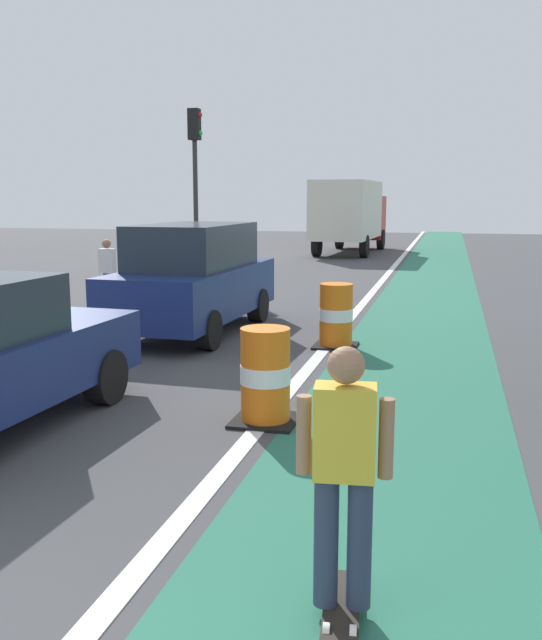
{
  "coord_description": "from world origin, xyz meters",
  "views": [
    {
      "loc": [
        2.88,
        -1.72,
        2.53
      ],
      "look_at": [
        0.86,
        6.18,
        1.1
      ],
      "focal_mm": 39.41,
      "sensor_mm": 36.0,
      "label": 1
    }
  ],
  "objects_px": {
    "skateboarder_on_lane": "(344,475)",
    "pedestrian_waiting": "(108,273)",
    "traffic_barrel_front": "(265,377)",
    "pedestrian_crossing": "(166,259)",
    "traffic_barrel_mid": "(336,316)",
    "parked_suv_second": "(194,278)",
    "delivery_truck_down_block": "(350,212)",
    "traffic_light_corner": "(195,164)"
  },
  "relations": [
    {
      "from": "traffic_light_corner",
      "to": "pedestrian_waiting",
      "type": "xyz_separation_m",
      "value": [
        0.08,
        -5.94,
        -2.64
      ]
    },
    {
      "from": "skateboarder_on_lane",
      "to": "pedestrian_waiting",
      "type": "height_order",
      "value": "skateboarder_on_lane"
    },
    {
      "from": "traffic_barrel_mid",
      "to": "pedestrian_crossing",
      "type": "distance_m",
      "value": 8.3
    },
    {
      "from": "traffic_light_corner",
      "to": "pedestrian_waiting",
      "type": "height_order",
      "value": "traffic_light_corner"
    },
    {
      "from": "pedestrian_waiting",
      "to": "skateboarder_on_lane",
      "type": "bearing_deg",
      "value": -56.43
    },
    {
      "from": "skateboarder_on_lane",
      "to": "delivery_truck_down_block",
      "type": "distance_m",
      "value": 28.44
    },
    {
      "from": "parked_suv_second",
      "to": "delivery_truck_down_block",
      "type": "bearing_deg",
      "value": 89.47
    },
    {
      "from": "skateboarder_on_lane",
      "to": "traffic_light_corner",
      "type": "distance_m",
      "value": 17.86
    },
    {
      "from": "parked_suv_second",
      "to": "pedestrian_crossing",
      "type": "relative_size",
      "value": 2.89
    },
    {
      "from": "delivery_truck_down_block",
      "to": "pedestrian_crossing",
      "type": "xyz_separation_m",
      "value": [
        -3.01,
        -14.31,
        -0.98
      ]
    },
    {
      "from": "parked_suv_second",
      "to": "pedestrian_waiting",
      "type": "distance_m",
      "value": 3.34
    },
    {
      "from": "delivery_truck_down_block",
      "to": "pedestrian_waiting",
      "type": "distance_m",
      "value": 18.11
    },
    {
      "from": "skateboarder_on_lane",
      "to": "traffic_barrel_front",
      "type": "distance_m",
      "value": 3.82
    },
    {
      "from": "parked_suv_second",
      "to": "pedestrian_crossing",
      "type": "bearing_deg",
      "value": 117.54
    },
    {
      "from": "delivery_truck_down_block",
      "to": "traffic_light_corner",
      "type": "relative_size",
      "value": 1.51
    },
    {
      "from": "traffic_barrel_mid",
      "to": "traffic_light_corner",
      "type": "distance_m",
      "value": 10.62
    },
    {
      "from": "delivery_truck_down_block",
      "to": "traffic_light_corner",
      "type": "bearing_deg",
      "value": -104.2
    },
    {
      "from": "traffic_barrel_mid",
      "to": "pedestrian_waiting",
      "type": "relative_size",
      "value": 0.68
    },
    {
      "from": "traffic_light_corner",
      "to": "parked_suv_second",
      "type": "bearing_deg",
      "value": -70.12
    },
    {
      "from": "traffic_barrel_mid",
      "to": "delivery_truck_down_block",
      "type": "relative_size",
      "value": 0.14
    },
    {
      "from": "traffic_barrel_front",
      "to": "delivery_truck_down_block",
      "type": "relative_size",
      "value": 0.14
    },
    {
      "from": "parked_suv_second",
      "to": "pedestrian_crossing",
      "type": "xyz_separation_m",
      "value": [
        -2.82,
        5.41,
        -0.17
      ]
    },
    {
      "from": "traffic_barrel_mid",
      "to": "pedestrian_waiting",
      "type": "distance_m",
      "value": 6.13
    },
    {
      "from": "skateboarder_on_lane",
      "to": "delivery_truck_down_block",
      "type": "xyz_separation_m",
      "value": [
        -3.91,
        28.16,
        0.94
      ]
    },
    {
      "from": "pedestrian_waiting",
      "to": "parked_suv_second",
      "type": "bearing_deg",
      "value": -34.31
    },
    {
      "from": "traffic_light_corner",
      "to": "traffic_barrel_front",
      "type": "bearing_deg",
      "value": -66.59
    },
    {
      "from": "skateboarder_on_lane",
      "to": "delivery_truck_down_block",
      "type": "relative_size",
      "value": 0.22
    },
    {
      "from": "traffic_barrel_mid",
      "to": "delivery_truck_down_block",
      "type": "height_order",
      "value": "delivery_truck_down_block"
    },
    {
      "from": "skateboarder_on_lane",
      "to": "parked_suv_second",
      "type": "xyz_separation_m",
      "value": [
        -4.09,
        8.44,
        0.12
      ]
    },
    {
      "from": "parked_suv_second",
      "to": "delivery_truck_down_block",
      "type": "height_order",
      "value": "delivery_truck_down_block"
    },
    {
      "from": "pedestrian_crossing",
      "to": "pedestrian_waiting",
      "type": "relative_size",
      "value": 1.0
    },
    {
      "from": "traffic_barrel_mid",
      "to": "parked_suv_second",
      "type": "bearing_deg",
      "value": 166.59
    },
    {
      "from": "traffic_barrel_mid",
      "to": "pedestrian_crossing",
      "type": "xyz_separation_m",
      "value": [
        -5.63,
        6.08,
        0.33
      ]
    },
    {
      "from": "pedestrian_crossing",
      "to": "pedestrian_waiting",
      "type": "bearing_deg",
      "value": -88.86
    },
    {
      "from": "traffic_light_corner",
      "to": "pedestrian_crossing",
      "type": "height_order",
      "value": "traffic_light_corner"
    },
    {
      "from": "parked_suv_second",
      "to": "traffic_barrel_front",
      "type": "xyz_separation_m",
      "value": [
        2.68,
        -4.91,
        -0.5
      ]
    },
    {
      "from": "traffic_barrel_mid",
      "to": "traffic_barrel_front",
      "type": "bearing_deg",
      "value": -91.7
    },
    {
      "from": "traffic_barrel_front",
      "to": "pedestrian_crossing",
      "type": "relative_size",
      "value": 0.68
    },
    {
      "from": "delivery_truck_down_block",
      "to": "pedestrian_waiting",
      "type": "bearing_deg",
      "value": -99.34
    },
    {
      "from": "delivery_truck_down_block",
      "to": "pedestrian_crossing",
      "type": "distance_m",
      "value": 14.65
    },
    {
      "from": "skateboarder_on_lane",
      "to": "pedestrian_waiting",
      "type": "distance_m",
      "value": 12.38
    },
    {
      "from": "delivery_truck_down_block",
      "to": "pedestrian_waiting",
      "type": "xyz_separation_m",
      "value": [
        -2.94,
        -17.84,
        -0.98
      ]
    }
  ]
}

